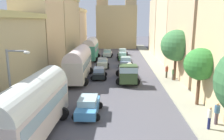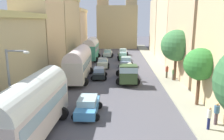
{
  "view_description": "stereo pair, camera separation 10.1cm",
  "coord_description": "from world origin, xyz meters",
  "px_view_note": "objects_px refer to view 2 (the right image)",
  "views": [
    {
      "loc": [
        0.82,
        -8.53,
        7.54
      ],
      "look_at": [
        0.0,
        16.65,
        1.97
      ],
      "focal_mm": 35.64,
      "sensor_mm": 36.0,
      "label": 1
    },
    {
      "loc": [
        0.93,
        -8.52,
        7.54
      ],
      "look_at": [
        0.0,
        16.65,
        1.97
      ],
      "focal_mm": 35.64,
      "sensor_mm": 36.0,
      "label": 2
    }
  ],
  "objects_px": {
    "pedestrian_1": "(167,71)",
    "pedestrian_2": "(173,74)",
    "car_4": "(99,73)",
    "pedestrian_0": "(216,113)",
    "car_2": "(123,52)",
    "pedestrian_3": "(209,117)",
    "car_5": "(103,63)",
    "car_6": "(108,53)",
    "car_3": "(88,106)",
    "car_0": "(126,62)",
    "cargo_truck_0": "(127,72)",
    "parked_bus_0": "(31,106)",
    "parked_bus_2": "(91,48)",
    "car_1": "(123,56)",
    "parked_bus_1": "(79,62)",
    "streetlamp_near": "(13,83)"
  },
  "relations": [
    {
      "from": "car_3",
      "to": "pedestrian_2",
      "type": "bearing_deg",
      "value": 48.71
    },
    {
      "from": "car_1",
      "to": "streetlamp_near",
      "type": "distance_m",
      "value": 30.37
    },
    {
      "from": "car_2",
      "to": "car_3",
      "type": "distance_m",
      "value": 32.67
    },
    {
      "from": "car_0",
      "to": "car_3",
      "type": "xyz_separation_m",
      "value": [
        -3.62,
        -19.9,
        -0.08
      ]
    },
    {
      "from": "car_6",
      "to": "car_3",
      "type": "bearing_deg",
      "value": -89.97
    },
    {
      "from": "car_1",
      "to": "car_4",
      "type": "bearing_deg",
      "value": -102.9
    },
    {
      "from": "parked_bus_0",
      "to": "car_2",
      "type": "height_order",
      "value": "parked_bus_0"
    },
    {
      "from": "car_6",
      "to": "pedestrian_2",
      "type": "xyz_separation_m",
      "value": [
        9.42,
        -19.68,
        0.21
      ]
    },
    {
      "from": "car_4",
      "to": "pedestrian_3",
      "type": "relative_size",
      "value": 2.11
    },
    {
      "from": "pedestrian_2",
      "to": "pedestrian_3",
      "type": "bearing_deg",
      "value": -92.57
    },
    {
      "from": "pedestrian_1",
      "to": "pedestrian_2",
      "type": "distance_m",
      "value": 1.26
    },
    {
      "from": "parked_bus_1",
      "to": "car_2",
      "type": "bearing_deg",
      "value": 74.29
    },
    {
      "from": "parked_bus_0",
      "to": "car_5",
      "type": "relative_size",
      "value": 2.2
    },
    {
      "from": "car_3",
      "to": "pedestrian_3",
      "type": "bearing_deg",
      "value": -16.14
    },
    {
      "from": "pedestrian_2",
      "to": "car_5",
      "type": "bearing_deg",
      "value": 139.95
    },
    {
      "from": "parked_bus_0",
      "to": "streetlamp_near",
      "type": "height_order",
      "value": "streetlamp_near"
    },
    {
      "from": "pedestrian_0",
      "to": "car_4",
      "type": "bearing_deg",
      "value": 125.76
    },
    {
      "from": "pedestrian_0",
      "to": "pedestrian_3",
      "type": "relative_size",
      "value": 1.01
    },
    {
      "from": "pedestrian_1",
      "to": "car_4",
      "type": "bearing_deg",
      "value": 179.88
    },
    {
      "from": "parked_bus_2",
      "to": "car_2",
      "type": "bearing_deg",
      "value": 45.67
    },
    {
      "from": "car_5",
      "to": "car_6",
      "type": "distance_m",
      "value": 11.59
    },
    {
      "from": "car_4",
      "to": "pedestrian_2",
      "type": "distance_m",
      "value": 9.64
    },
    {
      "from": "pedestrian_1",
      "to": "pedestrian_3",
      "type": "height_order",
      "value": "pedestrian_1"
    },
    {
      "from": "streetlamp_near",
      "to": "car_6",
      "type": "bearing_deg",
      "value": 82.21
    },
    {
      "from": "parked_bus_2",
      "to": "car_5",
      "type": "xyz_separation_m",
      "value": [
        2.84,
        -7.21,
        -1.58
      ]
    },
    {
      "from": "parked_bus_0",
      "to": "cargo_truck_0",
      "type": "xyz_separation_m",
      "value": [
        6.62,
        13.78,
        -0.95
      ]
    },
    {
      "from": "streetlamp_near",
      "to": "pedestrian_3",
      "type": "bearing_deg",
      "value": 1.71
    },
    {
      "from": "car_1",
      "to": "car_3",
      "type": "relative_size",
      "value": 1.09
    },
    {
      "from": "parked_bus_0",
      "to": "pedestrian_2",
      "type": "distance_m",
      "value": 19.19
    },
    {
      "from": "car_0",
      "to": "pedestrian_3",
      "type": "height_order",
      "value": "pedestrian_3"
    },
    {
      "from": "car_0",
      "to": "car_1",
      "type": "xyz_separation_m",
      "value": [
        -0.47,
        6.39,
        -0.06
      ]
    },
    {
      "from": "car_5",
      "to": "streetlamp_near",
      "type": "relative_size",
      "value": 0.71
    },
    {
      "from": "car_2",
      "to": "pedestrian_3",
      "type": "distance_m",
      "value": 35.49
    },
    {
      "from": "car_4",
      "to": "pedestrian_0",
      "type": "distance_m",
      "value": 16.77
    },
    {
      "from": "car_6",
      "to": "pedestrian_2",
      "type": "bearing_deg",
      "value": -64.41
    },
    {
      "from": "cargo_truck_0",
      "to": "pedestrian_2",
      "type": "xyz_separation_m",
      "value": [
        5.85,
        0.75,
        -0.3
      ]
    },
    {
      "from": "car_2",
      "to": "car_4",
      "type": "xyz_separation_m",
      "value": [
        -3.44,
        -20.67,
        -0.02
      ]
    },
    {
      "from": "parked_bus_1",
      "to": "pedestrian_3",
      "type": "xyz_separation_m",
      "value": [
        11.55,
        -13.67,
        -1.3
      ]
    },
    {
      "from": "car_6",
      "to": "pedestrian_3",
      "type": "bearing_deg",
      "value": -75.0
    },
    {
      "from": "parked_bus_2",
      "to": "pedestrian_1",
      "type": "relative_size",
      "value": 4.46
    },
    {
      "from": "car_5",
      "to": "car_6",
      "type": "relative_size",
      "value": 1.06
    },
    {
      "from": "parked_bus_1",
      "to": "car_3",
      "type": "distance_m",
      "value": 11.57
    },
    {
      "from": "car_2",
      "to": "car_6",
      "type": "distance_m",
      "value": 3.91
    },
    {
      "from": "pedestrian_1",
      "to": "car_3",
      "type": "bearing_deg",
      "value": -126.74
    },
    {
      "from": "pedestrian_0",
      "to": "streetlamp_near",
      "type": "relative_size",
      "value": 0.32
    },
    {
      "from": "parked_bus_2",
      "to": "car_3",
      "type": "relative_size",
      "value": 2.05
    },
    {
      "from": "car_2",
      "to": "streetlamp_near",
      "type": "distance_m",
      "value": 36.42
    },
    {
      "from": "car_3",
      "to": "car_4",
      "type": "bearing_deg",
      "value": 90.77
    },
    {
      "from": "car_5",
      "to": "pedestrian_1",
      "type": "bearing_deg",
      "value": -37.68
    },
    {
      "from": "parked_bus_1",
      "to": "streetlamp_near",
      "type": "bearing_deg",
      "value": -97.44
    }
  ]
}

